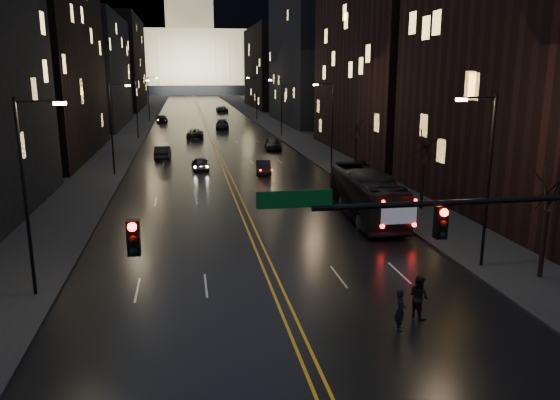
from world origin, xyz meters
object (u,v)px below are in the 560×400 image
oncoming_car_b (163,152)px  pedestrian_b (419,297)px  traffic_signal (512,234)px  bus (366,195)px  pedestrian_a (400,310)px  receding_car_a (263,167)px  oncoming_car_a (200,164)px

oncoming_car_b → pedestrian_b: 46.44m
traffic_signal → pedestrian_b: traffic_signal is taller
bus → pedestrian_a: size_ratio=6.86×
bus → receding_car_a: size_ratio=2.85×
pedestrian_a → pedestrian_b: 1.52m
oncoming_car_a → pedestrian_a: pedestrian_a is taller
oncoming_car_b → pedestrian_b: pedestrian_b is taller
oncoming_car_b → pedestrian_a: pedestrian_a is taller
oncoming_car_a → oncoming_car_b: oncoming_car_b is taller
traffic_signal → oncoming_car_a: (-8.47, 41.81, -4.41)m
pedestrian_b → bus: bearing=-30.3°
traffic_signal → pedestrian_b: bearing=97.0°
traffic_signal → pedestrian_b: 6.55m
pedestrian_a → receding_car_a: bearing=12.2°
traffic_signal → bus: size_ratio=1.47×
oncoming_car_b → bus: bearing=119.4°
receding_car_a → pedestrian_a: 34.55m
bus → oncoming_car_a: size_ratio=2.89×
bus → pedestrian_b: 16.04m
bus → traffic_signal: bearing=-92.9°
traffic_signal → oncoming_car_b: traffic_signal is taller
oncoming_car_a → pedestrian_b: 37.64m
traffic_signal → pedestrian_b: size_ratio=9.35×
pedestrian_b → receding_car_a: bearing=-16.6°
oncoming_car_a → bus: bearing=114.3°
bus → receding_car_a: 18.49m
pedestrian_a → pedestrian_b: (1.19, 0.95, 0.07)m
bus → oncoming_car_b: bus is taller
traffic_signal → pedestrian_a: traffic_signal is taller
pedestrian_b → oncoming_car_b: bearing=-4.6°
oncoming_car_a → receding_car_a: oncoming_car_a is taller
receding_car_a → pedestrian_a: (0.52, -34.55, 0.18)m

